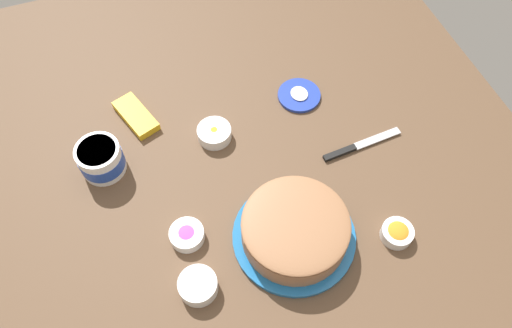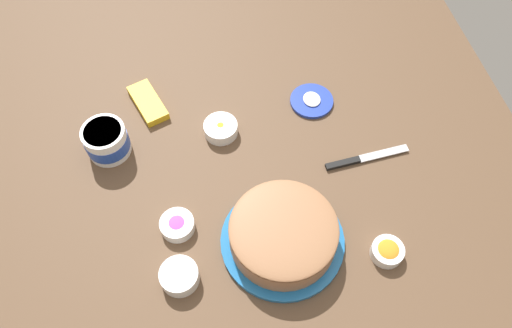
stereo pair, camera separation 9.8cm
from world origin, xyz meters
The scene contains 10 objects.
ground_plane centered at (0.00, 0.00, 0.00)m, with size 1.54×1.54×0.00m, color brown.
frosted_cake centered at (0.33, 0.03, 0.04)m, with size 0.30×0.30×0.09m.
frosting_tub centered at (-0.03, -0.36, 0.05)m, with size 0.12×0.12×0.09m.
frosting_tub_lid centered at (-0.08, 0.22, 0.01)m, with size 0.13×0.13×0.02m.
spreading_knife centered at (0.14, 0.29, 0.01)m, with size 0.04×0.24×0.01m.
sprinkle_bowl_yellow centered at (-0.03, -0.06, 0.02)m, with size 0.09×0.09×0.04m.
sprinkle_bowl_rainbow centered at (0.24, -0.21, 0.02)m, with size 0.09×0.09×0.03m.
sprinkle_bowl_blue centered at (0.37, -0.22, 0.02)m, with size 0.09×0.09×0.04m.
sprinkle_bowl_orange centered at (0.41, 0.27, 0.02)m, with size 0.08×0.08×0.04m.
candy_box_lower centered at (-0.17, -0.25, 0.01)m, with size 0.15×0.07×0.02m, color yellow.
Camera 2 is at (0.78, -0.13, 1.14)m, focal length 34.89 mm.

